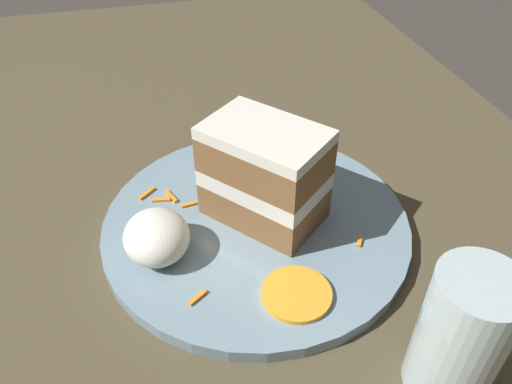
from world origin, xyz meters
name	(u,v)px	position (x,y,z in m)	size (l,w,h in m)	color
ground_plane	(230,228)	(0.00, 0.00, 0.00)	(6.00, 6.00, 0.00)	#38332D
dining_table	(230,218)	(0.00, 0.00, 0.01)	(1.33, 0.82, 0.03)	#4C422D
plate	(256,224)	(0.04, 0.02, 0.04)	(0.31, 0.31, 0.01)	gray
cake_slice	(264,174)	(0.03, 0.03, 0.09)	(0.13, 0.13, 0.10)	brown
cream_dollop	(157,237)	(0.06, -0.08, 0.06)	(0.07, 0.06, 0.04)	white
orange_garnish	(297,294)	(0.14, 0.03, 0.04)	(0.06, 0.06, 0.00)	orange
carrot_shreds_scatter	(191,210)	(0.01, -0.04, 0.04)	(0.20, 0.21, 0.00)	orange
drinking_glass	(458,342)	(0.24, 0.12, 0.08)	(0.06, 0.06, 0.12)	silver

